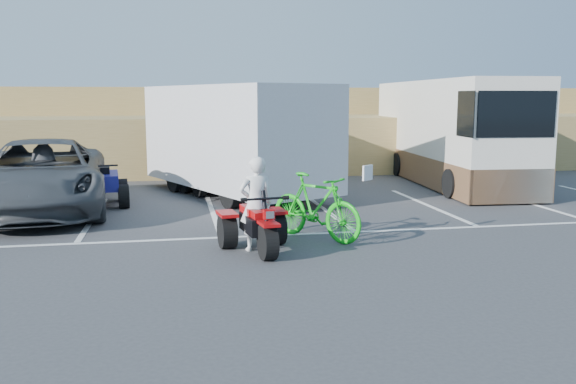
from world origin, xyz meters
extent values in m
plane|color=#3A3A3D|center=(0.00, 0.00, 0.00)|extent=(100.00, 100.00, 0.00)
cube|color=white|center=(-2.70, 5.00, 0.00)|extent=(0.12, 5.00, 0.01)
cube|color=white|center=(0.00, 5.00, 0.00)|extent=(0.12, 5.00, 0.01)
cube|color=white|center=(2.70, 5.00, 0.00)|extent=(0.12, 5.00, 0.01)
cube|color=white|center=(5.40, 5.00, 0.00)|extent=(0.12, 5.00, 0.01)
cube|color=white|center=(8.10, 5.00, 0.00)|extent=(0.12, 5.00, 0.01)
cube|color=white|center=(0.00, 2.40, 0.00)|extent=(28.00, 0.12, 0.01)
cube|color=#9B7E46|center=(0.00, 14.00, 1.00)|extent=(40.00, 6.00, 2.00)
cube|color=#9B7E46|center=(0.00, 17.50, 2.00)|extent=(40.00, 4.00, 2.20)
imported|color=white|center=(0.54, 1.32, 0.84)|extent=(0.66, 0.48, 1.68)
imported|color=#14BF19|center=(1.76, 1.94, 0.64)|extent=(1.77, 2.04, 1.27)
imported|color=#3F4246|center=(-3.94, 5.91, 0.85)|extent=(3.45, 6.40, 1.71)
cube|color=silver|center=(0.81, 7.44, 1.67)|extent=(4.97, 6.95, 2.69)
cylinder|color=black|center=(0.81, 7.44, 0.38)|extent=(2.47, 1.65, 0.75)
cube|color=silver|center=(7.75, 8.97, 1.63)|extent=(2.81, 8.93, 3.17)
cube|color=brown|center=(7.75, 8.97, 0.48)|extent=(2.86, 8.93, 0.88)
cube|color=black|center=(7.44, 4.57, 2.29)|extent=(2.02, 0.16, 1.14)
camera|label=1|loc=(-0.87, -9.18, 2.69)|focal=38.00mm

